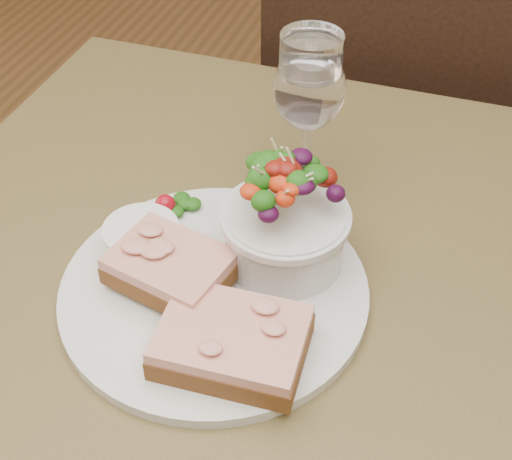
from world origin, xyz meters
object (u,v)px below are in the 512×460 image
(sandwich_back, at_px, (171,267))
(wine_glass, at_px, (309,93))
(chair_far, at_px, (384,220))
(dinner_plate, at_px, (214,290))
(salad_bowl, at_px, (286,214))
(cafe_table, at_px, (259,341))
(sandwich_front, at_px, (232,342))
(ramekin, at_px, (142,239))

(sandwich_back, bearing_deg, wine_glass, 81.81)
(chair_far, height_order, sandwich_back, chair_far)
(dinner_plate, relative_size, salad_bowl, 2.36)
(wine_glass, bearing_deg, chair_far, 83.58)
(dinner_plate, height_order, wine_glass, wine_glass)
(cafe_table, distance_m, chair_far, 0.74)
(cafe_table, relative_size, sandwich_front, 6.06)
(cafe_table, height_order, wine_glass, wine_glass)
(sandwich_front, distance_m, ramekin, 0.16)
(chair_far, bearing_deg, sandwich_back, 77.40)
(chair_far, distance_m, ramekin, 0.84)
(dinner_plate, distance_m, sandwich_front, 0.09)
(dinner_plate, distance_m, sandwich_back, 0.05)
(cafe_table, xyz_separation_m, sandwich_front, (0.01, -0.11, 0.13))
(sandwich_front, distance_m, wine_glass, 0.28)
(sandwich_front, bearing_deg, sandwich_back, 141.11)
(cafe_table, bearing_deg, dinner_plate, -133.98)
(chair_far, bearing_deg, sandwich_front, 84.53)
(sandwich_front, bearing_deg, chair_far, 83.65)
(dinner_plate, height_order, ramekin, ramekin)
(dinner_plate, relative_size, sandwich_front, 2.27)
(sandwich_front, height_order, ramekin, ramekin)
(dinner_plate, bearing_deg, salad_bowl, 47.37)
(cafe_table, relative_size, wine_glass, 4.57)
(cafe_table, bearing_deg, sandwich_back, -148.22)
(sandwich_back, distance_m, wine_glass, 0.23)
(cafe_table, distance_m, ramekin, 0.18)
(chair_far, height_order, ramekin, chair_far)
(ramekin, height_order, wine_glass, wine_glass)
(ramekin, bearing_deg, chair_far, 75.09)
(cafe_table, distance_m, dinner_plate, 0.12)
(sandwich_front, bearing_deg, cafe_table, 92.81)
(salad_bowl, relative_size, wine_glass, 0.73)
(chair_far, distance_m, salad_bowl, 0.82)
(sandwich_front, relative_size, sandwich_back, 1.05)
(sandwich_back, xyz_separation_m, ramekin, (-0.04, 0.03, -0.00))
(salad_bowl, bearing_deg, sandwich_back, -143.69)
(cafe_table, relative_size, dinner_plate, 2.67)
(dinner_plate, bearing_deg, chair_far, 82.26)
(sandwich_back, height_order, salad_bowl, salad_bowl)
(salad_bowl, bearing_deg, dinner_plate, -132.63)
(sandwich_front, xyz_separation_m, ramekin, (-0.13, 0.09, 0.00))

